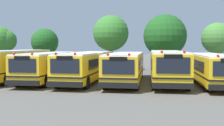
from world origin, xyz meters
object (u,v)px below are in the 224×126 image
Objects in this scene: tree_2 at (111,34)px; tree_4 at (218,38)px; tree_3 at (166,35)px; school_bus_4 at (126,66)px; school_bus_2 at (49,65)px; school_bus_5 at (167,66)px; school_bus_3 at (87,65)px; tree_0 at (1,40)px; school_bus_6 at (210,68)px; tree_1 at (45,42)px; school_bus_1 at (15,64)px.

tree_2 is 12.79m from tree_4.
tree_3 is (6.65, 0.08, -0.19)m from tree_2.
school_bus_4 is 1.56× the size of tree_3.
school_bus_5 reaches higher than school_bus_2.
school_bus_4 is at bearing 178.72° from school_bus_2.
school_bus_3 is 1.98× the size of tree_0.
school_bus_5 is at bearing -27.01° from tree_0.
school_bus_3 is 18.08m from tree_0.
tree_3 is (6.94, 11.02, 2.94)m from school_bus_3.
school_bus_2 is 15.45m from tree_3.
tree_4 is (9.73, 11.71, 2.60)m from school_bus_4.
tree_4 reaches higher than school_bus_6.
tree_2 is (3.59, 11.09, 3.15)m from school_bus_2.
school_bus_3 is at bearing -36.69° from tree_0.
tree_0 is at bearing -178.14° from tree_4.
tree_2 is 6.65m from tree_3.
tree_3 reaches higher than school_bus_2.
tree_1 is at bearing 5.75° from tree_0.
school_bus_5 is at bearing -3.37° from school_bus_6.
tree_3 is at bearing -174.63° from tree_4.
school_bus_1 is at bearing -5.66° from school_bus_2.
tree_0 is (-24.35, 10.85, 2.43)m from school_bus_6.
school_bus_2 is at bearing -0.28° from school_bus_4.
school_bus_2 is at bearing 3.86° from school_bus_3.
tree_1 is at bearing -80.11° from school_bus_1.
tree_0 is at bearing -28.40° from school_bus_5.
school_bus_1 is at bearing -1.96° from school_bus_6.
school_bus_3 is 1.64× the size of tree_3.
school_bus_6 is at bearing -179.54° from school_bus_3.
school_bus_2 is at bearing -144.31° from tree_4.
tree_4 is at bearing -149.38° from school_bus_1.
tree_0 is at bearing -174.25° from tree_1.
school_bus_5 reaches higher than school_bus_4.
school_bus_5 is (6.66, -0.01, 0.06)m from school_bus_3.
school_bus_2 is 3.31m from school_bus_3.
tree_3 is (-3.04, 11.16, 2.99)m from school_bus_6.
school_bus_1 is 0.96× the size of school_bus_6.
school_bus_4 is 11.89m from tree_2.
school_bus_3 is 1.92× the size of tree_4.
tree_2 reaches higher than school_bus_5.
school_bus_1 is at bearing -80.33° from tree_1.
tree_2 is 1.00× the size of tree_3.
tree_2 is at bearing -75.26° from school_bus_4.
tree_2 is at bearing -122.09° from school_bus_1.
school_bus_5 is 23.72m from tree_0.
tree_0 is 0.97× the size of tree_4.
tree_3 is at bearing -140.79° from school_bus_1.
school_bus_1 is 3.28m from school_bus_2.
tree_3 is (21.30, 0.32, 0.56)m from tree_0.
tree_3 is (13.52, 10.94, 2.86)m from school_bus_1.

